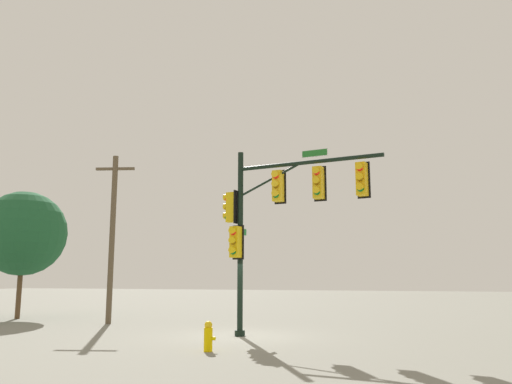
{
  "coord_description": "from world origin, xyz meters",
  "views": [
    {
      "loc": [
        5.64,
        -17.56,
        2.07
      ],
      "look_at": [
        0.46,
        0.46,
        5.17
      ],
      "focal_mm": 35.83,
      "sensor_mm": 36.0,
      "label": 1
    }
  ],
  "objects_px": {
    "fire_hydrant": "(208,336)",
    "tree_near": "(23,233)",
    "signal_pole_assembly": "(276,207)",
    "utility_pole": "(112,234)"
  },
  "relations": [
    {
      "from": "signal_pole_assembly",
      "to": "fire_hydrant",
      "type": "xyz_separation_m",
      "value": [
        -1.1,
        -3.47,
        -4.06
      ]
    },
    {
      "from": "utility_pole",
      "to": "fire_hydrant",
      "type": "height_order",
      "value": "utility_pole"
    },
    {
      "from": "signal_pole_assembly",
      "to": "utility_pole",
      "type": "bearing_deg",
      "value": 159.19
    },
    {
      "from": "utility_pole",
      "to": "fire_hydrant",
      "type": "xyz_separation_m",
      "value": [
        7.33,
        -6.67,
        -3.55
      ]
    },
    {
      "from": "signal_pole_assembly",
      "to": "fire_hydrant",
      "type": "height_order",
      "value": "signal_pole_assembly"
    },
    {
      "from": "signal_pole_assembly",
      "to": "utility_pole",
      "type": "xyz_separation_m",
      "value": [
        -8.43,
        3.2,
        -0.5
      ]
    },
    {
      "from": "signal_pole_assembly",
      "to": "tree_near",
      "type": "distance_m",
      "value": 14.93
    },
    {
      "from": "signal_pole_assembly",
      "to": "utility_pole",
      "type": "distance_m",
      "value": 9.04
    },
    {
      "from": "fire_hydrant",
      "to": "tree_near",
      "type": "relative_size",
      "value": 0.13
    },
    {
      "from": "signal_pole_assembly",
      "to": "tree_near",
      "type": "bearing_deg",
      "value": 162.97
    }
  ]
}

